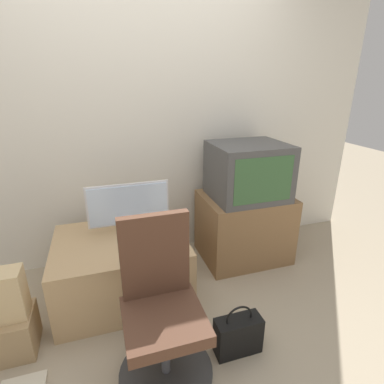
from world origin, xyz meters
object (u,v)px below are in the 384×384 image
mouse (165,238)px  cardboard_box_lower (11,334)px  main_monitor (129,208)px  keyboard (139,245)px  crt_tv (248,171)px  handbag (238,335)px  office_chair (162,316)px

mouse → cardboard_box_lower: 1.10m
main_monitor → keyboard: size_ratio=2.07×
mouse → crt_tv: (0.80, 0.29, 0.35)m
handbag → main_monitor: bearing=121.6°
crt_tv → handbag: crt_tv is taller
cardboard_box_lower → crt_tv: bearing=16.1°
keyboard → office_chair: size_ratio=0.32×
crt_tv → office_chair: bearing=-136.5°
crt_tv → handbag: bearing=-118.2°
office_chair → handbag: office_chair is taller
office_chair → main_monitor: bearing=94.5°
main_monitor → crt_tv: crt_tv is taller
keyboard → mouse: mouse is taller
cardboard_box_lower → mouse: bearing=12.7°
office_chair → crt_tv: bearing=43.5°
keyboard → cardboard_box_lower: (-0.83, -0.20, -0.35)m
keyboard → office_chair: (0.03, -0.59, -0.11)m
crt_tv → mouse: bearing=-159.8°
main_monitor → crt_tv: size_ratio=0.98×
crt_tv → office_chair: size_ratio=0.67×
crt_tv → office_chair: 1.41m
crt_tv → handbag: 1.29m
mouse → crt_tv: bearing=20.2°
mouse → handbag: size_ratio=0.15×
handbag → mouse: bearing=114.6°
mouse → office_chair: (-0.16, -0.62, -0.12)m
keyboard → crt_tv: size_ratio=0.47×
keyboard → handbag: 0.87m
office_chair → handbag: 0.52m
main_monitor → office_chair: size_ratio=0.65×
keyboard → main_monitor: bearing=98.6°
crt_tv → keyboard: bearing=-162.0°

